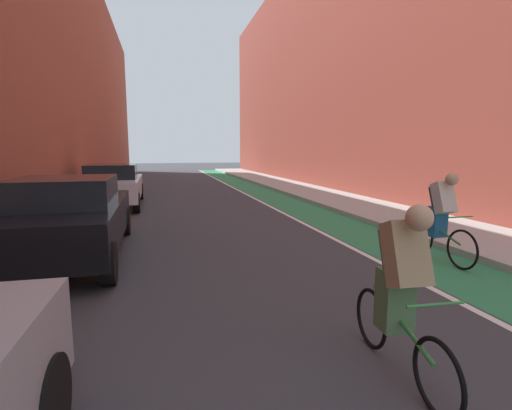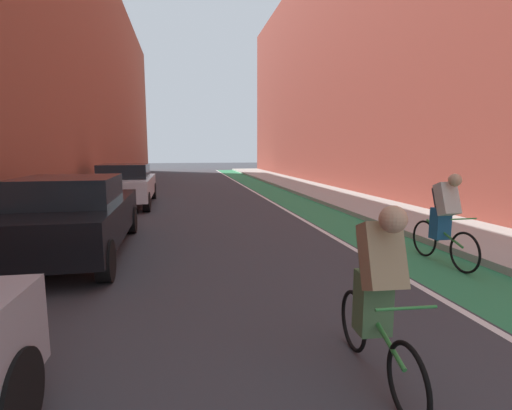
% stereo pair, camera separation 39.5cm
% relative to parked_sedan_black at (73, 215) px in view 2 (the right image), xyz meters
% --- Properties ---
extents(ground_plane, '(97.94, 97.94, 0.00)m').
position_rel_parked_sedan_black_xyz_m(ground_plane, '(3.08, 7.84, -0.79)').
color(ground_plane, '#38383D').
extents(bike_lane_paint, '(1.60, 44.52, 0.00)m').
position_rel_parked_sedan_black_xyz_m(bike_lane_paint, '(6.41, 9.84, -0.79)').
color(bike_lane_paint, '#2D8451').
rests_on(bike_lane_paint, ground).
extents(lane_divider_stripe, '(0.12, 44.52, 0.00)m').
position_rel_parked_sedan_black_xyz_m(lane_divider_stripe, '(5.51, 9.84, -0.79)').
color(lane_divider_stripe, white).
rests_on(lane_divider_stripe, ground).
extents(sidewalk_right, '(2.67, 44.52, 0.14)m').
position_rel_parked_sedan_black_xyz_m(sidewalk_right, '(8.55, 9.84, -0.72)').
color(sidewalk_right, '#A8A59E').
rests_on(sidewalk_right, ground).
extents(building_facade_left, '(3.00, 44.52, 11.26)m').
position_rel_parked_sedan_black_xyz_m(building_facade_left, '(-2.85, 9.84, 4.84)').
color(building_facade_left, '#9E4C38').
rests_on(building_facade_left, ground).
extents(building_facade_right, '(2.40, 40.52, 13.48)m').
position_rel_parked_sedan_black_xyz_m(building_facade_right, '(11.08, 11.84, 5.96)').
color(building_facade_right, brown).
rests_on(building_facade_right, ground).
extents(parked_sedan_black, '(2.00, 4.71, 1.53)m').
position_rel_parked_sedan_black_xyz_m(parked_sedan_black, '(0.00, 0.00, 0.00)').
color(parked_sedan_black, black).
rests_on(parked_sedan_black, ground).
extents(parked_sedan_white, '(1.99, 4.69, 1.53)m').
position_rel_parked_sedan_black_xyz_m(parked_sedan_white, '(-0.00, 6.88, 0.00)').
color(parked_sedan_white, silver).
rests_on(parked_sedan_white, ground).
extents(cyclist_lead, '(0.48, 1.66, 1.59)m').
position_rel_parked_sedan_black_xyz_m(cyclist_lead, '(3.71, -4.81, 0.06)').
color(cyclist_lead, black).
rests_on(cyclist_lead, ground).
extents(cyclist_mid, '(0.48, 1.74, 1.63)m').
position_rel_parked_sedan_black_xyz_m(cyclist_mid, '(6.61, -1.84, 0.06)').
color(cyclist_mid, black).
rests_on(cyclist_mid, ground).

